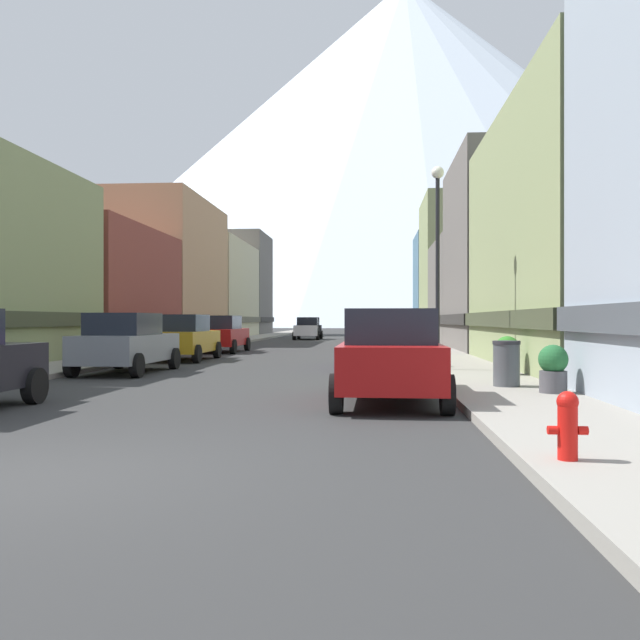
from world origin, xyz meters
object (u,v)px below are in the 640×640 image
object	(u,v)px
pedestrian_0	(94,340)
potted_plant_0	(553,368)
car_left_3	(222,334)
car_right_2	(380,336)
car_right_1	(382,341)
car_driving_1	(308,328)
trash_bin_right	(506,363)
car_left_2	(184,337)
potted_plant_1	(507,353)
pedestrian_1	(138,336)
fire_hydrant_near	(568,423)
car_left_1	(126,343)
car_right_0	(390,356)
streetlamp_right	(438,236)
car_driving_0	(308,328)

from	to	relation	value
pedestrian_0	potted_plant_0	bearing A→B (deg)	-35.64
car_left_3	car_right_2	distance (m)	8.50
car_right_1	car_right_2	world-z (taller)	same
car_driving_1	trash_bin_right	bearing A→B (deg)	-78.43
car_left_2	trash_bin_right	distance (m)	14.89
car_left_2	potted_plant_1	xyz separation A→B (m)	(10.80, -7.67, -0.20)
car_right_2	potted_plant_1	distance (m)	10.97
car_driving_1	pedestrian_1	size ratio (longest dim) A/B	2.73
fire_hydrant_near	pedestrian_0	distance (m)	19.81
car_left_1	potted_plant_0	bearing A→B (deg)	-28.98
car_right_2	pedestrian_1	distance (m)	10.10
fire_hydrant_near	trash_bin_right	xyz separation A→B (m)	(0.90, 7.75, 0.12)
potted_plant_0	car_left_3	bearing A→B (deg)	119.90
car_left_1	pedestrian_0	distance (m)	4.29
car_right_0	pedestrian_0	distance (m)	14.28
car_right_0	fire_hydrant_near	xyz separation A→B (m)	(1.65, -5.83, -0.37)
pedestrian_1	car_right_0	bearing A→B (deg)	-55.52
potted_plant_0	streetlamp_right	size ratio (longest dim) A/B	0.16
car_right_0	potted_plant_1	distance (m)	6.05
pedestrian_1	potted_plant_0	bearing A→B (deg)	-46.57
car_right_1	car_driving_1	xyz separation A→B (m)	(-5.40, 31.56, 0.00)
car_left_1	car_driving_0	size ratio (longest dim) A/B	1.01
car_driving_1	trash_bin_right	xyz separation A→B (m)	(7.95, -38.83, -0.26)
pedestrian_0	pedestrian_1	xyz separation A→B (m)	(0.00, 4.49, 0.01)
car_left_3	pedestrian_1	size ratio (longest dim) A/B	2.74
fire_hydrant_near	trash_bin_right	bearing A→B (deg)	83.38
car_left_2	pedestrian_1	world-z (taller)	car_left_2
car_left_1	car_driving_1	distance (m)	34.20
car_right_2	streetlamp_right	world-z (taller)	streetlamp_right
car_right_0	fire_hydrant_near	world-z (taller)	car_right_0
pedestrian_0	pedestrian_1	size ratio (longest dim) A/B	0.98
fire_hydrant_near	pedestrian_1	distance (m)	23.58
car_right_1	car_right_2	bearing A→B (deg)	90.00
potted_plant_1	fire_hydrant_near	bearing A→B (deg)	-98.04
car_right_1	car_driving_1	distance (m)	32.02
car_driving_0	trash_bin_right	distance (m)	39.84
potted_plant_0	pedestrian_0	world-z (taller)	pedestrian_0
fire_hydrant_near	streetlamp_right	world-z (taller)	streetlamp_right
car_right_2	trash_bin_right	size ratio (longest dim) A/B	4.57
car_left_2	streetlamp_right	size ratio (longest dim) A/B	0.75
car_left_3	car_right_1	distance (m)	12.75
car_left_2	fire_hydrant_near	xyz separation A→B (m)	(9.25, -18.64, -0.37)
car_left_3	car_right_2	size ratio (longest dim) A/B	0.99
car_right_0	potted_plant_1	world-z (taller)	car_right_0
car_driving_0	pedestrian_0	size ratio (longest dim) A/B	2.77
car_left_3	car_driving_1	world-z (taller)	same
car_left_1	car_right_1	distance (m)	8.03
car_right_0	streetlamp_right	world-z (taller)	streetlamp_right
potted_plant_0	streetlamp_right	bearing A→B (deg)	105.04
car_left_3	pedestrian_1	xyz separation A→B (m)	(-2.45, -4.79, -0.01)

